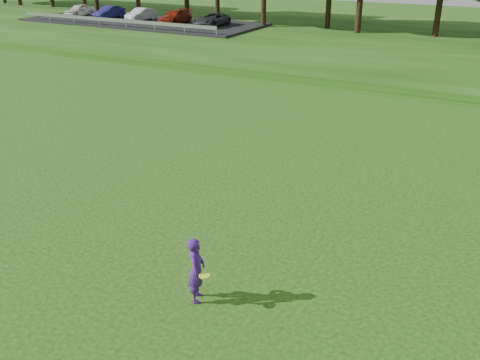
% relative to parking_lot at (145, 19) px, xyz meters
% --- Properties ---
extents(ground, '(140.00, 140.00, 0.00)m').
position_rel_parking_lot_xyz_m(ground, '(23.41, -32.81, -1.03)').
color(ground, '#163F0C').
rests_on(ground, ground).
extents(berm, '(130.00, 30.00, 0.60)m').
position_rel_parking_lot_xyz_m(berm, '(23.41, 1.19, -0.73)').
color(berm, '#163F0C').
rests_on(berm, ground).
extents(walking_path, '(130.00, 1.60, 0.04)m').
position_rel_parking_lot_xyz_m(walking_path, '(23.41, -12.81, -1.01)').
color(walking_path, gray).
rests_on(walking_path, ground).
extents(parking_lot, '(24.00, 9.00, 1.38)m').
position_rel_parking_lot_xyz_m(parking_lot, '(0.00, 0.00, 0.00)').
color(parking_lot, black).
rests_on(parking_lot, berm).
extents(woman, '(0.75, 0.70, 1.63)m').
position_rel_parking_lot_xyz_m(woman, '(27.63, -34.27, -0.22)').
color(woman, '#441A76').
rests_on(woman, ground).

